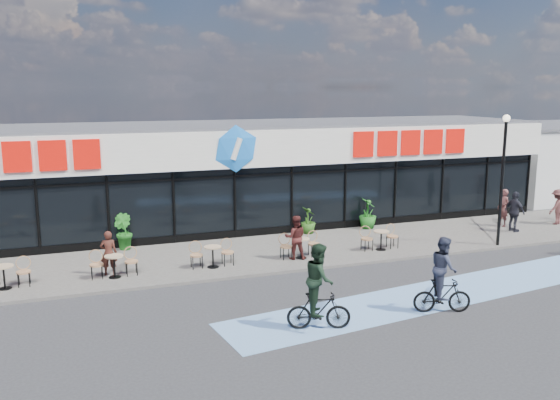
% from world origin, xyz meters
% --- Properties ---
extents(ground, '(120.00, 120.00, 0.00)m').
position_xyz_m(ground, '(0.00, 0.00, 0.00)').
color(ground, '#28282B').
rests_on(ground, ground).
extents(sidewalk, '(44.00, 5.00, 0.10)m').
position_xyz_m(sidewalk, '(0.00, 4.50, 0.05)').
color(sidewalk, '#625E57').
rests_on(sidewalk, ground).
extents(bike_lane, '(14.17, 4.13, 0.01)m').
position_xyz_m(bike_lane, '(4.00, -1.50, 0.01)').
color(bike_lane, '#668FC0').
rests_on(bike_lane, ground).
extents(building, '(30.60, 6.57, 4.75)m').
position_xyz_m(building, '(-0.00, 9.93, 2.34)').
color(building, black).
rests_on(building, ground).
extents(neighbour_building, '(9.20, 7.20, 4.11)m').
position_xyz_m(neighbour_building, '(20.50, 11.00, 2.06)').
color(neighbour_building, silver).
rests_on(neighbour_building, ground).
extents(lamp_post, '(0.28, 0.28, 5.09)m').
position_xyz_m(lamp_post, '(9.39, 2.30, 3.13)').
color(lamp_post, black).
rests_on(lamp_post, sidewalk).
extents(bistro_set_1, '(1.54, 0.62, 0.90)m').
position_xyz_m(bistro_set_1, '(-8.40, 3.34, 0.56)').
color(bistro_set_1, tan).
rests_on(bistro_set_1, sidewalk).
extents(bistro_set_2, '(1.54, 0.62, 0.90)m').
position_xyz_m(bistro_set_2, '(-5.12, 3.34, 0.56)').
color(bistro_set_2, tan).
rests_on(bistro_set_2, sidewalk).
extents(bistro_set_3, '(1.54, 0.62, 0.90)m').
position_xyz_m(bistro_set_3, '(-1.84, 3.34, 0.56)').
color(bistro_set_3, tan).
rests_on(bistro_set_3, sidewalk).
extents(bistro_set_4, '(1.54, 0.62, 0.90)m').
position_xyz_m(bistro_set_4, '(1.43, 3.34, 0.56)').
color(bistro_set_4, tan).
rests_on(bistro_set_4, sidewalk).
extents(bistro_set_5, '(1.54, 0.62, 0.90)m').
position_xyz_m(bistro_set_5, '(4.71, 3.34, 0.56)').
color(bistro_set_5, tan).
rests_on(bistro_set_5, sidewalk).
extents(potted_plant_left, '(0.93, 0.97, 1.37)m').
position_xyz_m(potted_plant_left, '(-4.52, 6.70, 0.79)').
color(potted_plant_left, '#1D621C').
rests_on(potted_plant_left, sidewalk).
extents(potted_plant_mid, '(0.73, 0.73, 1.14)m').
position_xyz_m(potted_plant_mid, '(3.10, 6.60, 0.67)').
color(potted_plant_mid, '#295418').
rests_on(potted_plant_mid, sidewalk).
extents(potted_plant_right, '(0.90, 0.90, 1.35)m').
position_xyz_m(potted_plant_right, '(5.92, 6.56, 0.77)').
color(potted_plant_right, '#1F641C').
rests_on(potted_plant_right, sidewalk).
extents(patron_left, '(0.60, 0.45, 1.50)m').
position_xyz_m(patron_left, '(-5.26, 3.59, 0.85)').
color(patron_left, '#3C1C15').
rests_on(patron_left, sidewalk).
extents(patron_right, '(0.92, 0.80, 1.60)m').
position_xyz_m(patron_right, '(1.20, 3.23, 0.90)').
color(patron_right, '#461B19').
rests_on(patron_right, sidewalk).
extents(pedestrian_a, '(0.42, 0.62, 1.67)m').
position_xyz_m(pedestrian_a, '(11.78, 4.88, 0.93)').
color(pedestrian_a, brown).
rests_on(pedestrian_a, sidewalk).
extents(pedestrian_b, '(0.55, 1.07, 1.74)m').
position_xyz_m(pedestrian_b, '(11.53, 3.87, 0.97)').
color(pedestrian_b, '#21212A').
rests_on(pedestrian_b, sidewalk).
extents(pedestrian_c, '(1.15, 0.84, 1.60)m').
position_xyz_m(pedestrian_c, '(14.34, 4.35, 0.90)').
color(pedestrian_c, '#532D2A').
rests_on(pedestrian_c, sidewalk).
extents(cyclist_a, '(1.68, 1.01, 2.18)m').
position_xyz_m(cyclist_a, '(3.24, -2.77, 0.96)').
color(cyclist_a, black).
rests_on(cyclist_a, ground).
extents(cyclist_c, '(1.73, 1.08, 2.30)m').
position_xyz_m(cyclist_c, '(-0.46, -2.67, 1.03)').
color(cyclist_c, black).
rests_on(cyclist_c, ground).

